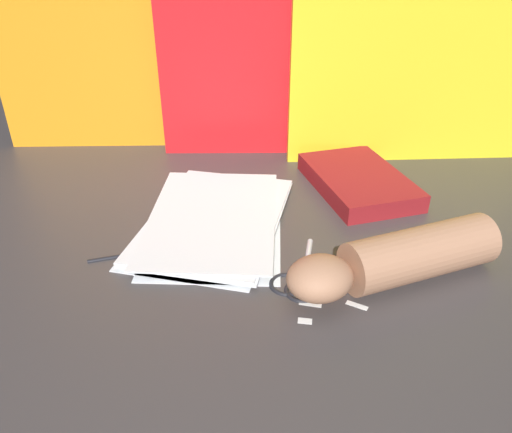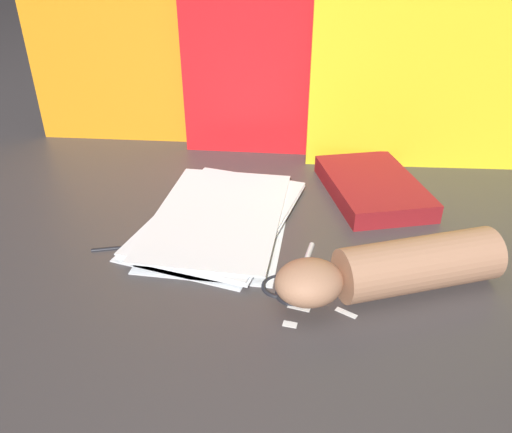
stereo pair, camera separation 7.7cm
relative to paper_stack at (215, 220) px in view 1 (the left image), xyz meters
name	(u,v)px [view 1 (the left image)]	position (x,y,z in m)	size (l,w,h in m)	color
ground_plane	(278,247)	(0.12, -0.06, -0.01)	(6.00, 6.00, 0.00)	#3D3838
backdrop_panel_left	(160,22)	(-0.18, 0.35, 0.27)	(0.73, 0.14, 0.55)	orange
backdrop_panel_center	(307,59)	(0.13, 0.35, 0.20)	(0.62, 0.12, 0.42)	red
backdrop_panel_right	(439,41)	(0.39, 0.35, 0.24)	(0.58, 0.13, 0.50)	yellow
paper_stack	(215,220)	(0.00, 0.00, 0.00)	(0.26, 0.36, 0.02)	white
book_closed	(358,181)	(0.25, 0.17, 0.01)	(0.25, 0.29, 0.03)	maroon
scissors	(303,278)	(0.16, -0.14, 0.00)	(0.14, 0.16, 0.01)	silver
hand_forearm	(397,259)	(0.29, -0.12, 0.03)	(0.32, 0.23, 0.08)	#A87556
paper_scrap_near	(357,305)	(0.24, -0.19, -0.01)	(0.03, 0.02, 0.00)	white
paper_scrap_mid	(305,321)	(0.17, -0.23, -0.01)	(0.02, 0.01, 0.00)	white
paper_scrap_far	(311,302)	(0.18, -0.19, -0.01)	(0.03, 0.02, 0.00)	white
pen	(139,252)	(-0.10, -0.11, 0.00)	(0.15, 0.07, 0.01)	black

